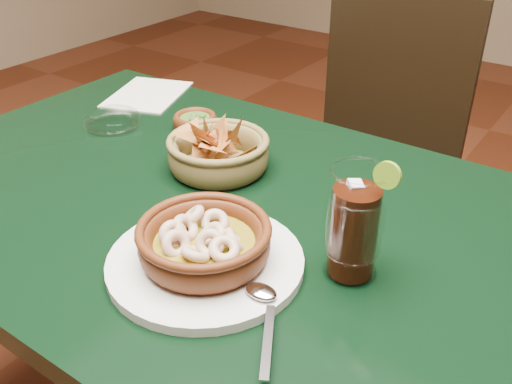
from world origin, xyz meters
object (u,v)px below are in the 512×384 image
Objects in this scene: dining_chair at (373,158)px; shrimp_plate at (205,247)px; dining_table at (201,238)px; cola_drink at (354,225)px; chip_basket at (218,152)px.

shrimp_plate is (0.12, -0.87, 0.26)m from dining_chair.
dining_table is 3.47× the size of shrimp_plate.
dining_table is 0.72m from dining_chair.
dining_table is 6.31× the size of cola_drink.
dining_chair reaches higher than shrimp_plate.
chip_basket is (-0.05, -0.62, 0.26)m from dining_chair.
shrimp_plate is (0.14, -0.15, 0.13)m from dining_table.
chip_basket is at bearing -94.96° from dining_chair.
dining_chair reaches higher than cola_drink.
dining_chair is at bearing 111.18° from cola_drink.
dining_chair is 5.06× the size of cola_drink.
dining_chair is 0.91m from shrimp_plate.
shrimp_plate is at bearing -46.67° from dining_table.
chip_basket is (-0.17, 0.24, 0.00)m from shrimp_plate.
shrimp_plate reaches higher than dining_table.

